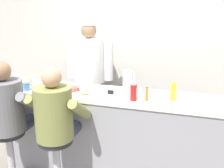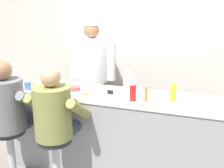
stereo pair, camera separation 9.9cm
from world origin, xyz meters
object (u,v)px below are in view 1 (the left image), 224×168
at_px(coffee_mug_blue, 27,87).
at_px(diner_seated_olive, 56,118).
at_px(water_pitcher_clear, 128,80).
at_px(napkin_dispenser_chrome, 111,91).
at_px(cereal_bowl, 74,89).
at_px(mustard_bottle_yellow, 173,91).
at_px(coffee_mug_tan, 29,81).
at_px(hot_sauce_bottle_orange, 147,94).
at_px(diner_seated_grey, 8,110).
at_px(ketchup_bottle_red, 134,91).
at_px(cook_in_whites_near, 90,71).
at_px(breakfast_plate, 85,94).

relative_size(coffee_mug_blue, diner_seated_olive, 0.09).
distance_m(water_pitcher_clear, diner_seated_olive, 0.96).
bearing_deg(napkin_dispenser_chrome, cereal_bowl, 172.18).
bearing_deg(mustard_bottle_yellow, cereal_bowl, -179.69).
distance_m(coffee_mug_tan, coffee_mug_blue, 0.23).
height_order(mustard_bottle_yellow, napkin_dispenser_chrome, mustard_bottle_yellow).
distance_m(hot_sauce_bottle_orange, diner_seated_grey, 1.47).
relative_size(coffee_mug_blue, napkin_dispenser_chrome, 1.09).
bearing_deg(cereal_bowl, ketchup_bottle_red, -9.25).
distance_m(water_pitcher_clear, cook_in_whites_near, 1.04).
height_order(cereal_bowl, napkin_dispenser_chrome, napkin_dispenser_chrome).
bearing_deg(water_pitcher_clear, mustard_bottle_yellow, -22.45).
relative_size(ketchup_bottle_red, water_pitcher_clear, 0.97).
distance_m(ketchup_bottle_red, coffee_mug_blue, 1.27).
bearing_deg(hot_sauce_bottle_orange, diner_seated_grey, -163.34).
height_order(coffee_mug_tan, diner_seated_grey, diner_seated_grey).
distance_m(breakfast_plate, cook_in_whites_near, 1.11).
relative_size(cereal_bowl, diner_seated_grey, 0.10).
bearing_deg(coffee_mug_tan, mustard_bottle_yellow, -1.96).
relative_size(ketchup_bottle_red, coffee_mug_tan, 1.76).
xyz_separation_m(coffee_mug_tan, cook_in_whites_near, (0.47, 0.86, -0.02)).
bearing_deg(coffee_mug_tan, breakfast_plate, -12.65).
relative_size(cereal_bowl, diner_seated_olive, 0.10).
relative_size(ketchup_bottle_red, napkin_dispenser_chrome, 1.94).
distance_m(cereal_bowl, coffee_mug_blue, 0.56).
distance_m(ketchup_bottle_red, cook_in_whites_near, 1.39).
bearing_deg(coffee_mug_blue, mustard_bottle_yellow, 5.06).
bearing_deg(cereal_bowl, diner_seated_grey, -135.83).
bearing_deg(coffee_mug_tan, napkin_dispenser_chrome, -6.71).
bearing_deg(coffee_mug_tan, diner_seated_olive, -40.51).
bearing_deg(hot_sauce_bottle_orange, ketchup_bottle_red, -170.25).
xyz_separation_m(breakfast_plate, napkin_dispenser_chrome, (0.29, 0.05, 0.04)).
distance_m(coffee_mug_tan, diner_seated_grey, 0.61).
relative_size(cereal_bowl, cook_in_whites_near, 0.07).
relative_size(mustard_bottle_yellow, hot_sauce_bottle_orange, 1.45).
height_order(hot_sauce_bottle_orange, napkin_dispenser_chrome, hot_sauce_bottle_orange).
relative_size(diner_seated_grey, cook_in_whites_near, 0.76).
relative_size(coffee_mug_tan, napkin_dispenser_chrome, 1.11).
xyz_separation_m(mustard_bottle_yellow, cook_in_whites_near, (-1.30, 0.92, -0.07)).
height_order(mustard_bottle_yellow, diner_seated_olive, diner_seated_olive).
distance_m(mustard_bottle_yellow, breakfast_plate, 0.95).
bearing_deg(mustard_bottle_yellow, water_pitcher_clear, 157.55).
xyz_separation_m(cereal_bowl, diner_seated_grey, (-0.53, -0.51, -0.13)).
xyz_separation_m(ketchup_bottle_red, cereal_bowl, (-0.73, 0.12, -0.08)).
relative_size(water_pitcher_clear, napkin_dispenser_chrome, 2.01).
distance_m(mustard_bottle_yellow, water_pitcher_clear, 0.58).
bearing_deg(coffee_mug_tan, diner_seated_grey, -78.67).
bearing_deg(napkin_dispenser_chrome, diner_seated_grey, -155.95).
xyz_separation_m(napkin_dispenser_chrome, cook_in_whites_near, (-0.65, 0.99, -0.03)).
distance_m(ketchup_bottle_red, hot_sauce_bottle_orange, 0.14).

